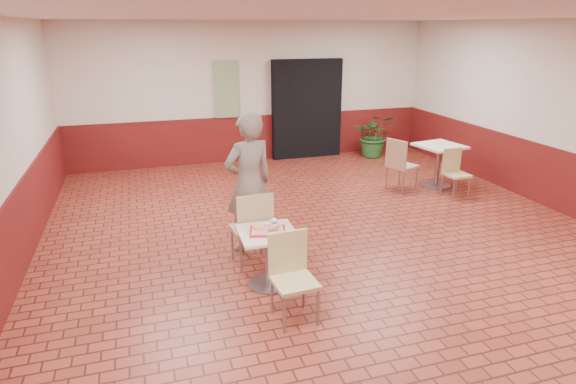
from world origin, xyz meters
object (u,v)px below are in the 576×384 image
object	(u,v)px
chair_main_back	(253,226)
serving_tray	(267,231)
chair_second_left	(400,162)
second_table	(438,159)
long_john_donut	(274,228)
paper_cup	(274,222)
potted_plant	(375,135)
chair_main_front	(292,272)
main_table	(268,250)
ring_donut	(258,226)
chair_second_front	(454,170)
customer	(249,183)

from	to	relation	value
chair_main_back	serving_tray	bearing A→B (deg)	91.91
chair_second_left	second_table	bearing A→B (deg)	-110.35
serving_tray	long_john_donut	distance (m)	0.08
paper_cup	potted_plant	xyz separation A→B (m)	(3.78, 4.85, -0.24)
chair_main_front	long_john_donut	bearing A→B (deg)	86.37
main_table	chair_main_back	bearing A→B (deg)	95.80
paper_cup	potted_plant	distance (m)	6.15
chair_main_front	second_table	distance (m)	5.13
long_john_donut	paper_cup	xyz separation A→B (m)	(0.04, 0.12, 0.02)
serving_tray	second_table	size ratio (longest dim) A/B	0.50
long_john_donut	potted_plant	xyz separation A→B (m)	(3.82, 4.97, -0.22)
ring_donut	paper_cup	bearing A→B (deg)	2.59
main_table	paper_cup	size ratio (longest dim) A/B	8.39
chair_main_back	potted_plant	world-z (taller)	potted_plant
chair_second_front	potted_plant	size ratio (longest dim) A/B	0.83
serving_tray	chair_second_left	distance (m)	4.11
serving_tray	paper_cup	size ratio (longest dim) A/B	4.94
second_table	chair_main_front	bearing A→B (deg)	-140.11
chair_main_back	serving_tray	world-z (taller)	chair_main_back
long_john_donut	paper_cup	bearing A→B (deg)	71.67
main_table	second_table	bearing A→B (deg)	33.09
chair_main_front	potted_plant	world-z (taller)	potted_plant
paper_cup	second_table	size ratio (longest dim) A/B	0.10
long_john_donut	paper_cup	world-z (taller)	paper_cup
main_table	ring_donut	world-z (taller)	ring_donut
serving_tray	second_table	xyz separation A→B (m)	(4.01, 2.61, -0.15)
chair_main_front	chair_second_left	world-z (taller)	chair_second_left
paper_cup	potted_plant	bearing A→B (deg)	52.04
main_table	paper_cup	xyz separation A→B (m)	(0.10, 0.10, 0.29)
customer	second_table	distance (m)	4.30
main_table	chair_main_back	size ratio (longest dim) A/B	0.68
chair_second_front	chair_main_front	bearing A→B (deg)	-147.63
ring_donut	chair_second_front	xyz separation A→B (m)	(4.09, 2.01, -0.25)
chair_main_back	paper_cup	size ratio (longest dim) A/B	12.29
customer	serving_tray	xyz separation A→B (m)	(-0.03, -1.03, -0.24)
long_john_donut	chair_second_front	bearing A→B (deg)	28.33
main_table	chair_main_front	world-z (taller)	chair_main_front
second_table	chair_second_left	distance (m)	0.83
customer	long_john_donut	bearing A→B (deg)	76.96
chair_main_front	paper_cup	distance (m)	0.81
chair_main_back	customer	bearing A→B (deg)	-102.94
paper_cup	second_table	world-z (taller)	second_table
main_table	serving_tray	world-z (taller)	serving_tray
second_table	potted_plant	xyz separation A→B (m)	(-0.12, 2.33, -0.04)
long_john_donut	second_table	distance (m)	4.75
customer	chair_second_left	bearing A→B (deg)	-168.57
serving_tray	chair_second_front	bearing A→B (deg)	27.66
long_john_donut	potted_plant	world-z (taller)	potted_plant
paper_cup	serving_tray	bearing A→B (deg)	-137.51
chair_main_front	serving_tray	size ratio (longest dim) A/B	2.30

